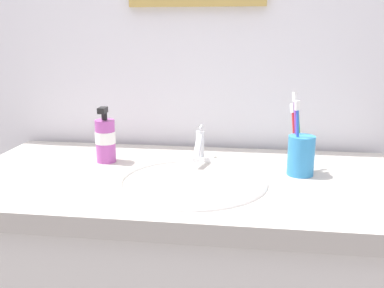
{
  "coord_description": "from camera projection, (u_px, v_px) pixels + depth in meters",
  "views": [
    {
      "loc": [
        0.17,
        -1.08,
        1.24
      ],
      "look_at": [
        0.03,
        -0.02,
        0.96
      ],
      "focal_mm": 41.29,
      "sensor_mm": 36.0,
      "label": 1
    }
  ],
  "objects": [
    {
      "name": "toothbrush_blue",
      "position": [
        298.0,
        133.0,
        1.12
      ],
      "size": [
        0.03,
        0.02,
        0.19
      ],
      "color": "blue",
      "rests_on": "toothbrush_cup"
    },
    {
      "name": "sink_basin",
      "position": [
        190.0,
        196.0,
        1.11
      ],
      "size": [
        0.38,
        0.38,
        0.11
      ],
      "color": "white",
      "rests_on": "vanity_counter"
    },
    {
      "name": "toothbrush_cup",
      "position": [
        301.0,
        156.0,
        1.14
      ],
      "size": [
        0.07,
        0.07,
        0.1
      ],
      "primitive_type": "cylinder",
      "color": "#338CCC",
      "rests_on": "vanity_counter"
    },
    {
      "name": "toothbrush_purple",
      "position": [
        296.0,
        127.0,
        1.15
      ],
      "size": [
        0.03,
        0.04,
        0.21
      ],
      "color": "purple",
      "rests_on": "toothbrush_cup"
    },
    {
      "name": "toothbrush_red",
      "position": [
        294.0,
        132.0,
        1.16
      ],
      "size": [
        0.03,
        0.04,
        0.18
      ],
      "color": "red",
      "rests_on": "toothbrush_cup"
    },
    {
      "name": "soap_dispenser",
      "position": [
        105.0,
        139.0,
        1.25
      ],
      "size": [
        0.06,
        0.06,
        0.16
      ],
      "color": "#B24CA5",
      "rests_on": "vanity_counter"
    },
    {
      "name": "tiled_wall_back",
      "position": [
        198.0,
        43.0,
        1.38
      ],
      "size": [
        2.35,
        0.04,
        2.4
      ],
      "primitive_type": "cube",
      "color": "silver",
      "rests_on": "ground"
    },
    {
      "name": "toothbrush_green",
      "position": [
        299.0,
        131.0,
        1.17
      ],
      "size": [
        0.03,
        0.06,
        0.18
      ],
      "color": "green",
      "rests_on": "toothbrush_cup"
    },
    {
      "name": "faucet",
      "position": [
        199.0,
        145.0,
        1.26
      ],
      "size": [
        0.02,
        0.14,
        0.1
      ],
      "color": "silver",
      "rests_on": "sink_basin"
    }
  ]
}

